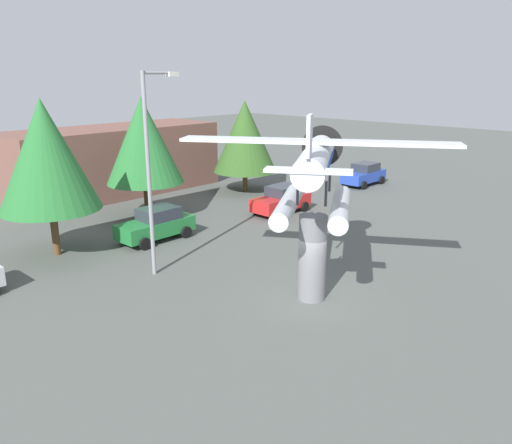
# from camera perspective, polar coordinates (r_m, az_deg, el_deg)

# --- Properties ---
(ground_plane) EXTENTS (140.00, 140.00, 0.00)m
(ground_plane) POSITION_cam_1_polar(r_m,az_deg,el_deg) (20.59, 6.20, -8.51)
(ground_plane) COLOR #515651
(display_pedestal) EXTENTS (1.10, 1.10, 3.44)m
(display_pedestal) POSITION_cam_1_polar(r_m,az_deg,el_deg) (19.93, 6.35, -4.03)
(display_pedestal) COLOR slate
(display_pedestal) RESTS_ON ground
(floatplane_monument) EXTENTS (7.01, 9.42, 4.00)m
(floatplane_monument) POSITION_cam_1_polar(r_m,az_deg,el_deg) (19.15, 6.70, 5.65)
(floatplane_monument) COLOR silver
(floatplane_monument) RESTS_ON display_pedestal
(car_mid_green) EXTENTS (4.20, 2.02, 1.76)m
(car_mid_green) POSITION_cam_1_polar(r_m,az_deg,el_deg) (27.62, -11.17, -0.23)
(car_mid_green) COLOR #237A38
(car_mid_green) RESTS_ON ground
(car_far_red) EXTENTS (4.20, 2.02, 1.76)m
(car_far_red) POSITION_cam_1_polar(r_m,az_deg,el_deg) (32.46, 2.89, 2.56)
(car_far_red) COLOR red
(car_far_red) RESTS_ON ground
(car_distant_blue) EXTENTS (4.20, 2.02, 1.76)m
(car_distant_blue) POSITION_cam_1_polar(r_m,az_deg,el_deg) (41.61, 12.08, 5.30)
(car_distant_blue) COLOR #2847B7
(car_distant_blue) RESTS_ON ground
(streetlight_primary) EXTENTS (1.84, 0.28, 8.77)m
(streetlight_primary) POSITION_cam_1_polar(r_m,az_deg,el_deg) (22.02, -11.71, 6.63)
(streetlight_primary) COLOR gray
(streetlight_primary) RESTS_ON ground
(storefront_building) EXTENTS (15.69, 5.59, 4.89)m
(storefront_building) POSITION_cam_1_polar(r_m,az_deg,el_deg) (39.15, -15.70, 6.70)
(storefront_building) COLOR brown
(storefront_building) RESTS_ON ground
(tree_east) EXTENTS (4.74, 4.74, 7.59)m
(tree_east) POSITION_cam_1_polar(r_m,az_deg,el_deg) (25.91, -22.60, 6.95)
(tree_east) COLOR brown
(tree_east) RESTS_ON ground
(tree_center_back) EXTENTS (4.65, 4.65, 7.36)m
(tree_center_back) POSITION_cam_1_polar(r_m,az_deg,el_deg) (31.46, -12.59, 8.95)
(tree_center_back) COLOR brown
(tree_center_back) RESTS_ON ground
(tree_far_east) EXTENTS (4.73, 4.73, 6.79)m
(tree_far_east) POSITION_cam_1_polar(r_m,az_deg,el_deg) (37.93, -1.26, 9.63)
(tree_far_east) COLOR brown
(tree_far_east) RESTS_ON ground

